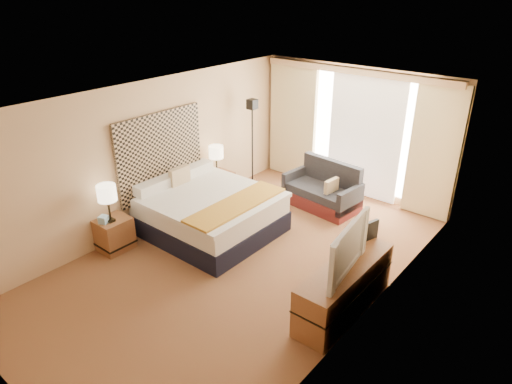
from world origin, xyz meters
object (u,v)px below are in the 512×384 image
Objects in this scene: lamp_left at (107,194)px; lamp_right at (216,153)px; desk_chair at (359,252)px; bed at (210,212)px; floor_lamp at (252,127)px; television at (340,247)px; loveseat at (323,192)px; media_dresser at (345,288)px; nightstand_left at (114,234)px; nightstand_right at (219,186)px.

lamp_left reaches higher than lamp_right.
desk_chair is at bearing 28.73° from lamp_left.
desk_chair is 3.58m from lamp_right.
floor_lamp reaches higher than bed.
floor_lamp is 1.61× the size of television.
floor_lamp is 3.22× the size of lamp_right.
loveseat is 0.78× the size of floor_lamp.
television reaches higher than media_dresser.
media_dresser is 3.88m from lamp_left.
bed is 2.35m from loveseat.
lamp_left is at bearing -50.68° from nightstand_left.
loveseat is 1.52× the size of desk_chair.
media_dresser is at bearing -28.09° from television.
loveseat is at bearing 63.72° from lamp_left.
lamp_right is at bearing -82.41° from nightstand_right.
lamp_right reaches higher than desk_chair.
nightstand_right is at bearing 97.59° from lamp_right.
lamp_left reaches higher than nightstand_left.
television is at bearing -35.03° from floor_lamp.
lamp_left is (-3.44, -1.89, 0.60)m from desk_chair.
lamp_left is (-1.77, -3.59, 0.75)m from loveseat.
bed reaches higher than media_dresser.
media_dresser is 1.51× the size of television.
lamp_left reaches higher than nightstand_right.
nightstand_right is 0.55× the size of desk_chair.
nightstand_left is 3.94m from desk_chair.
bed is at bearing 71.77° from television.
loveseat is 2.52× the size of lamp_right.
desk_chair is 1.11m from television.
bed is (-2.89, 0.37, 0.03)m from media_dresser.
nightstand_right is 0.31× the size of media_dresser.
bed is at bearing -154.34° from desk_chair.
lamp_left reaches higher than desk_chair.
nightstand_right is at bearing -174.01° from desk_chair.
loveseat is 2.36× the size of lamp_left.
lamp_right is at bearing -173.09° from desk_chair.
nightstand_right is at bearing 90.96° from lamp_left.
lamp_left reaches higher than media_dresser.
lamp_right is 0.50× the size of television.
loveseat reaches higher than nightstand_right.
lamp_left is at bearing -89.20° from lamp_right.
desk_chair is (3.48, -0.67, 0.17)m from nightstand_right.
lamp_left is at bearing -163.23° from media_dresser.
loveseat is at bearing 151.12° from desk_chair.
loveseat is at bearing 31.32° from lamp_right.
media_dresser is at bearing -47.19° from loveseat.
floor_lamp reaches higher than television.
media_dresser is 0.85× the size of bed.
floor_lamp reaches higher than loveseat.
nightstand_right is at bearing 90.00° from nightstand_left.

